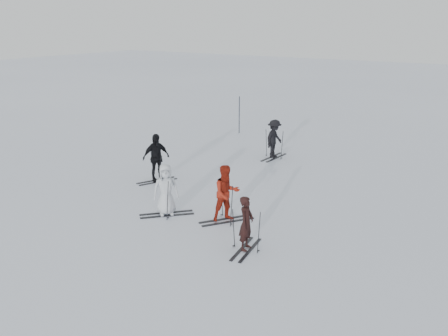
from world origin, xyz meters
The scene contains 12 objects.
ground centered at (0.00, 0.00, 0.00)m, with size 120.00×120.00×0.00m, color silver.
skier_near_dark centered at (2.87, -2.31, 0.75)m, with size 0.55×0.36×1.50m, color black.
skier_red centered at (1.34, -0.91, 0.88)m, with size 0.85×0.66×1.75m, color maroon.
skier_grey centered at (-0.53, -1.53, 0.82)m, with size 0.80×0.52×1.64m, color silver.
skier_uphill_left centered at (-3.00, 0.88, 0.92)m, with size 1.07×0.45×1.83m, color black.
skier_uphill_far centered at (-0.83, 6.34, 0.85)m, with size 1.09×0.63×1.70m, color black.
skis_near_dark centered at (2.87, -2.31, 0.59)m, with size 0.85×1.61×1.18m, color black, non-canonical shape.
skis_red centered at (1.34, -0.91, 0.64)m, with size 0.93×1.77×1.29m, color black, non-canonical shape.
skis_grey centered at (-0.53, -1.53, 0.64)m, with size 0.93×1.75×1.28m, color black, non-canonical shape.
skis_uphill_left centered at (-3.00, 0.88, 0.59)m, with size 0.86×1.62×1.18m, color black, non-canonical shape.
skis_uphill_far centered at (-0.83, 6.34, 0.65)m, with size 0.94×1.78×1.30m, color black, non-canonical shape.
piste_marker centered at (-4.73, 9.72, 1.00)m, with size 0.04×0.04×2.00m, color black.
Camera 1 is at (9.09, -12.88, 6.02)m, focal length 40.00 mm.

